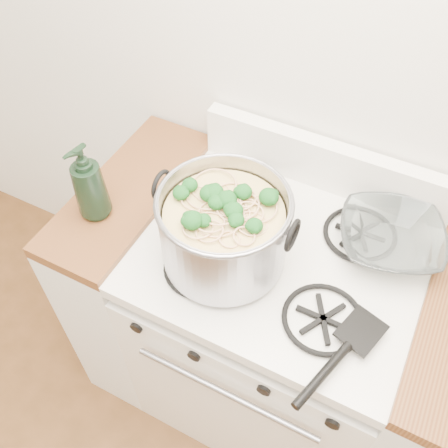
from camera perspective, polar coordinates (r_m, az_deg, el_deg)
gas_range at (r=1.77m, az=5.27°, el=-12.35°), size 0.76×0.66×0.92m
counter_left at (r=1.89m, az=-8.85°, el=-5.60°), size 0.25×0.65×0.92m
stock_pot at (r=1.25m, az=-0.00°, el=-0.71°), size 0.36×0.33×0.23m
spatula at (r=1.25m, az=15.48°, el=-11.51°), size 0.37×0.38×0.02m
glass_bowl at (r=1.42m, az=18.31°, el=-1.99°), size 0.14×0.14×0.03m
bottle at (r=1.40m, az=-15.24°, el=4.65°), size 0.11×0.11×0.25m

